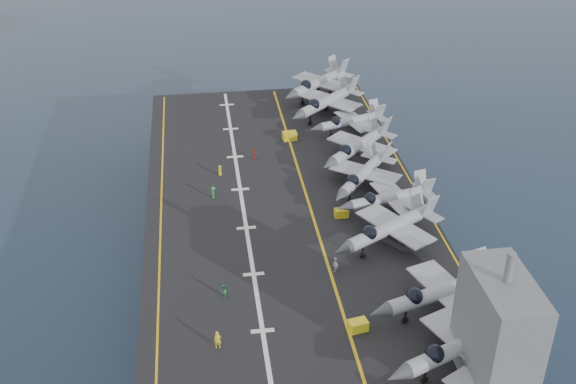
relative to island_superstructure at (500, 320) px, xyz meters
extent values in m
plane|color=#142135|center=(-15.00, 30.00, -17.90)|extent=(500.00, 500.00, 0.00)
cube|color=#56595E|center=(-15.00, 30.00, -12.90)|extent=(36.00, 90.00, 10.00)
cube|color=black|center=(-15.00, 30.00, -7.70)|extent=(38.00, 92.00, 0.40)
cube|color=gold|center=(-12.00, 30.00, -7.48)|extent=(0.35, 90.00, 0.02)
cube|color=silver|center=(-21.00, 30.00, -7.48)|extent=(0.50, 90.00, 0.02)
cube|color=gold|center=(-32.00, 30.00, -7.48)|extent=(0.25, 90.00, 0.02)
cube|color=gold|center=(3.50, 30.00, -7.48)|extent=(0.25, 90.00, 0.02)
imported|color=yellow|center=(-25.79, 8.11, -6.49)|extent=(1.25, 0.86, 2.02)
imported|color=#268C33|center=(-24.74, 16.21, -6.65)|extent=(0.96, 1.18, 1.70)
imported|color=#268C33|center=(-24.83, 38.13, -6.62)|extent=(0.78, 1.11, 1.77)
imported|color=#B02D1D|center=(-18.08, 49.05, -6.64)|extent=(1.04, 1.22, 1.72)
imported|color=yellow|center=(-23.57, 44.47, -6.67)|extent=(0.76, 1.06, 1.66)
imported|color=silver|center=(-11.41, 19.36, -6.56)|extent=(1.30, 1.35, 1.89)
camera|label=1|loc=(-26.23, -48.05, 43.75)|focal=45.00mm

